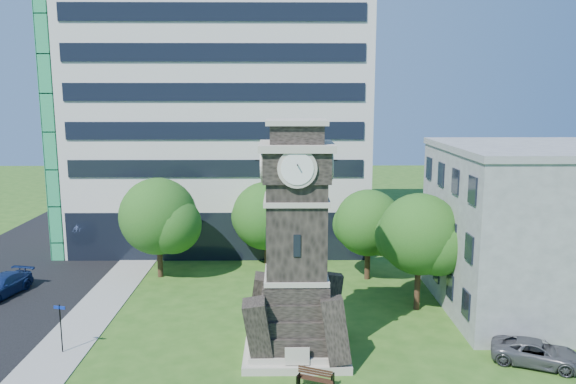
{
  "coord_description": "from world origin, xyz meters",
  "views": [
    {
      "loc": [
        2.3,
        -25.87,
        13.48
      ],
      "look_at": [
        2.63,
        6.72,
        7.75
      ],
      "focal_mm": 35.0,
      "sensor_mm": 36.0,
      "label": 1
    }
  ],
  "objects_px": {
    "car_east_lot": "(537,353)",
    "park_bench": "(315,378)",
    "street_sign": "(61,323)",
    "car_street_north": "(1,286)",
    "clock_tower": "(296,255)"
  },
  "relations": [
    {
      "from": "car_east_lot",
      "to": "park_bench",
      "type": "bearing_deg",
      "value": 124.25
    },
    {
      "from": "street_sign",
      "to": "park_bench",
      "type": "bearing_deg",
      "value": -3.24
    },
    {
      "from": "car_street_north",
      "to": "car_east_lot",
      "type": "xyz_separation_m",
      "value": [
        31.81,
        -10.04,
        -0.09
      ]
    },
    {
      "from": "car_east_lot",
      "to": "park_bench",
      "type": "xyz_separation_m",
      "value": [
        -11.31,
        -2.1,
        -0.15
      ]
    },
    {
      "from": "park_bench",
      "to": "clock_tower",
      "type": "bearing_deg",
      "value": 124.93
    },
    {
      "from": "clock_tower",
      "to": "car_street_north",
      "type": "height_order",
      "value": "clock_tower"
    },
    {
      "from": "car_street_north",
      "to": "park_bench",
      "type": "height_order",
      "value": "car_street_north"
    },
    {
      "from": "clock_tower",
      "to": "car_east_lot",
      "type": "xyz_separation_m",
      "value": [
        12.13,
        -1.61,
        -4.67
      ]
    },
    {
      "from": "car_east_lot",
      "to": "street_sign",
      "type": "relative_size",
      "value": 1.65
    },
    {
      "from": "car_street_north",
      "to": "clock_tower",
      "type": "bearing_deg",
      "value": -10.2
    },
    {
      "from": "car_street_north",
      "to": "street_sign",
      "type": "distance_m",
      "value": 11.32
    },
    {
      "from": "clock_tower",
      "to": "street_sign",
      "type": "distance_m",
      "value": 12.83
    },
    {
      "from": "clock_tower",
      "to": "park_bench",
      "type": "bearing_deg",
      "value": -77.56
    },
    {
      "from": "car_street_north",
      "to": "car_east_lot",
      "type": "distance_m",
      "value": 33.36
    },
    {
      "from": "car_east_lot",
      "to": "street_sign",
      "type": "distance_m",
      "value": 24.51
    }
  ]
}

